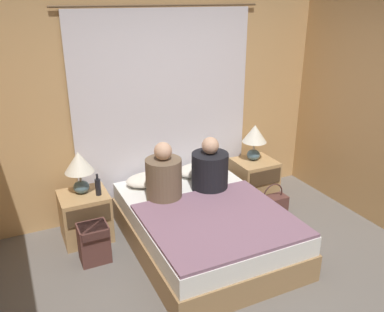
% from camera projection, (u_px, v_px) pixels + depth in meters
% --- Properties ---
extents(ground_plane, '(16.00, 16.00, 0.00)m').
position_uv_depth(ground_plane, '(248.00, 297.00, 3.55)').
color(ground_plane, '#66605B').
extents(wall_back, '(4.08, 0.06, 2.50)m').
position_uv_depth(wall_back, '(163.00, 107.00, 4.71)').
color(wall_back, tan).
rests_on(wall_back, ground_plane).
extents(curtain_panel, '(2.31, 0.02, 2.37)m').
position_uv_depth(curtain_panel, '(165.00, 114.00, 4.68)').
color(curtain_panel, silver).
rests_on(curtain_panel, ground_plane).
extents(bed, '(1.41, 1.92, 0.46)m').
position_uv_depth(bed, '(204.00, 227.00, 4.19)').
color(bed, '#99754C').
rests_on(bed, ground_plane).
extents(nightstand_left, '(0.50, 0.47, 0.52)m').
position_uv_depth(nightstand_left, '(85.00, 216.00, 4.33)').
color(nightstand_left, tan).
rests_on(nightstand_left, ground_plane).
extents(nightstand_right, '(0.50, 0.47, 0.52)m').
position_uv_depth(nightstand_right, '(254.00, 180.00, 5.18)').
color(nightstand_right, tan).
rests_on(nightstand_right, ground_plane).
extents(lamp_left, '(0.30, 0.30, 0.46)m').
position_uv_depth(lamp_left, '(79.00, 166.00, 4.16)').
color(lamp_left, slate).
rests_on(lamp_left, nightstand_left).
extents(lamp_right, '(0.30, 0.30, 0.46)m').
position_uv_depth(lamp_right, '(255.00, 137.00, 5.01)').
color(lamp_right, slate).
rests_on(lamp_right, nightstand_right).
extents(pillow_left, '(0.54, 0.36, 0.12)m').
position_uv_depth(pillow_left, '(150.00, 179.00, 4.57)').
color(pillow_left, silver).
rests_on(pillow_left, bed).
extents(pillow_right, '(0.54, 0.36, 0.12)m').
position_uv_depth(pillow_right, '(199.00, 170.00, 4.82)').
color(pillow_right, silver).
rests_on(pillow_right, bed).
extents(blanket_on_bed, '(1.35, 1.24, 0.03)m').
position_uv_depth(blanket_on_bed, '(219.00, 220.00, 3.83)').
color(blanket_on_bed, slate).
rests_on(blanket_on_bed, bed).
extents(person_left_in_bed, '(0.37, 0.37, 0.63)m').
position_uv_depth(person_left_in_bed, '(164.00, 177.00, 4.18)').
color(person_left_in_bed, brown).
rests_on(person_left_in_bed, bed).
extents(person_right_in_bed, '(0.40, 0.40, 0.60)m').
position_uv_depth(person_right_in_bed, '(210.00, 169.00, 4.40)').
color(person_right_in_bed, black).
rests_on(person_right_in_bed, bed).
extents(beer_bottle_on_left_stand, '(0.06, 0.06, 0.24)m').
position_uv_depth(beer_bottle_on_left_stand, '(98.00, 187.00, 4.19)').
color(beer_bottle_on_left_stand, black).
rests_on(beer_bottle_on_left_stand, nightstand_left).
extents(backpack_on_floor, '(0.28, 0.26, 0.40)m').
position_uv_depth(backpack_on_floor, '(94.00, 241.00, 3.96)').
color(backpack_on_floor, brown).
rests_on(backpack_on_floor, ground_plane).
extents(handbag_on_floor, '(0.36, 0.17, 0.42)m').
position_uv_depth(handbag_on_floor, '(272.00, 205.00, 4.81)').
color(handbag_on_floor, brown).
rests_on(handbag_on_floor, ground_plane).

